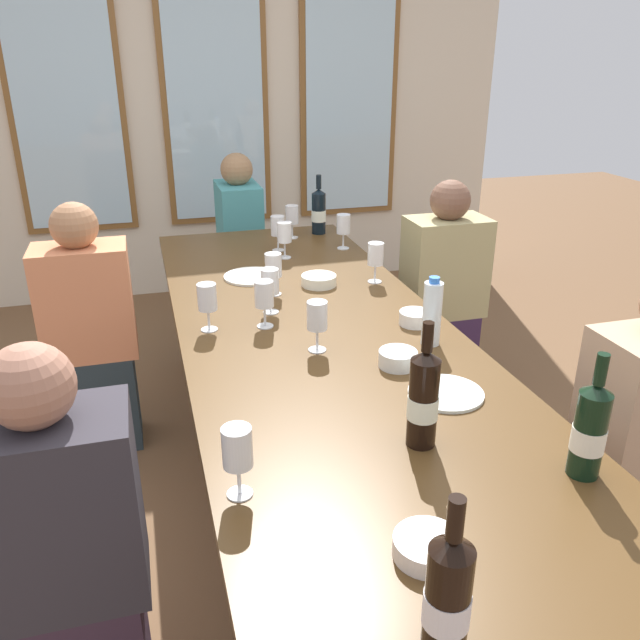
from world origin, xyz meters
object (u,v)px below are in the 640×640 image
Objects in this scene: wine_glass_7 at (317,318)px; seated_person_1 at (442,298)px; seated_person_0 at (91,337)px; dining_table at (318,346)px; tasting_bowl_0 at (428,547)px; wine_glass_8 at (278,227)px; wine_glass_0 at (273,267)px; white_plate_0 at (252,276)px; tasting_bowl_3 at (415,318)px; water_bottle at (432,313)px; wine_glass_4 at (264,295)px; tasting_bowl_1 at (398,359)px; wine_glass_5 at (284,234)px; wine_bottle_0 at (319,211)px; wine_glass_9 at (207,298)px; wine_glass_1 at (237,451)px; white_plate_1 at (446,393)px; wine_glass_6 at (376,256)px; wine_bottle_3 at (423,398)px; wine_bottle_1 at (590,430)px; seated_person_2 at (66,566)px; seated_person_4 at (241,250)px; wine_glass_2 at (343,226)px; wine_glass_3 at (270,282)px; wine_bottle_2 at (448,597)px; tasting_bowl_2 at (319,280)px; wine_glass_10 at (292,216)px.

wine_glass_7 is 0.16× the size of seated_person_1.
dining_table is at bearing -38.73° from seated_person_0.
wine_glass_8 reaches higher than tasting_bowl_0.
wine_glass_0 reaches higher than tasting_bowl_0.
seated_person_0 and seated_person_1 have the same top height.
tasting_bowl_3 reaches higher than white_plate_0.
wine_glass_0 is 1.00m from seated_person_1.
water_bottle reaches higher than wine_glass_4.
wine_glass_7 is (-0.38, 0.05, 0.00)m from water_bottle.
dining_table is 0.65m from white_plate_0.
wine_glass_5 is at bearing 94.21° from tasting_bowl_1.
wine_glass_8 is (0.16, 2.12, 0.10)m from tasting_bowl_0.
wine_bottle_0 is at bearing 74.13° from wine_glass_7.
wine_glass_5 reaches higher than tasting_bowl_0.
seated_person_1 is at bearing 25.18° from wine_glass_9.
wine_glass_1 is at bearing -139.62° from tasting_bowl_1.
wine_glass_6 is (0.14, 0.98, 0.11)m from white_plate_1.
wine_bottle_3 reaches higher than wine_bottle_0.
seated_person_2 is at bearing 167.67° from wine_bottle_1.
wine_bottle_0 is 0.94× the size of wine_bottle_3.
wine_glass_5 is 1.00× the size of wine_glass_6.
wine_glass_8 is 0.84m from seated_person_4.
seated_person_2 is (-0.75, -1.11, -0.33)m from wine_glass_0.
wine_bottle_0 reaches higher than wine_glass_7.
wine_glass_7 is (-0.44, -1.10, -0.00)m from wine_glass_2.
white_plate_0 is at bearing -130.59° from wine_glass_5.
wine_glass_0 is at bearing 134.34° from tasting_bowl_3.
wine_glass_9 reaches higher than white_plate_1.
white_plate_1 is 0.22m from tasting_bowl_1.
wine_glass_2 is 0.90m from wine_glass_3.
wine_bottle_3 is 0.97m from wine_glass_9.
wine_bottle_1 is at bearing 33.80° from wine_bottle_2.
tasting_bowl_2 is 0.23m from wine_glass_0.
white_plate_0 is 0.33m from wine_glass_5.
wine_bottle_1 is 1.92m from wine_glass_2.
wine_glass_9 is at bearing 61.04° from seated_person_2.
wine_bottle_1 is 1.81× the size of wine_glass_6.
wine_glass_1 is 1.90m from wine_glass_8.
seated_person_2 reaches higher than water_bottle.
wine_glass_10 is (0.61, 2.04, 0.00)m from wine_glass_1.
tasting_bowl_0 is (0.04, -1.76, 0.02)m from white_plate_0.
wine_glass_1 is at bearing -156.11° from white_plate_1.
dining_table is 1.06m from wine_bottle_1.
wine_glass_0 is (0.08, 1.73, -0.00)m from wine_bottle_2.
wine_glass_4 is at bearing -123.54° from wine_glass_2.
wine_bottle_1 is 1.81× the size of wine_glass_4.
wine_bottle_2 reaches higher than tasting_bowl_2.
wine_glass_10 reaches higher than white_plate_1.
wine_glass_5 and wine_glass_7 have the same top height.
wine_bottle_3 is at bearing -129.55° from white_plate_1.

